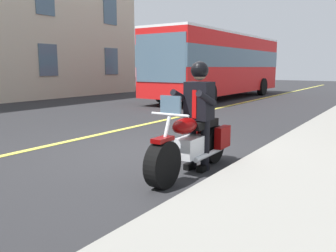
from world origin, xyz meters
TOP-DOWN VIEW (x-y plane):
  - ground_plane at (0.00, 0.00)m, footprint 80.00×80.00m
  - lane_center_stripe at (0.00, -2.00)m, footprint 60.00×0.16m
  - motorcycle_main at (0.52, 1.45)m, footprint 2.21×0.61m
  - rider_main at (0.33, 1.45)m, footprint 0.63×0.55m
  - bus_near at (-11.71, -3.93)m, footprint 11.05×2.70m

SIDE VIEW (x-z plane):
  - ground_plane at x=0.00m, z-range 0.00..0.00m
  - lane_center_stripe at x=0.00m, z-range 0.00..0.01m
  - motorcycle_main at x=0.52m, z-range -0.18..1.08m
  - rider_main at x=0.33m, z-range 0.17..1.91m
  - bus_near at x=-11.71m, z-range 0.22..3.52m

